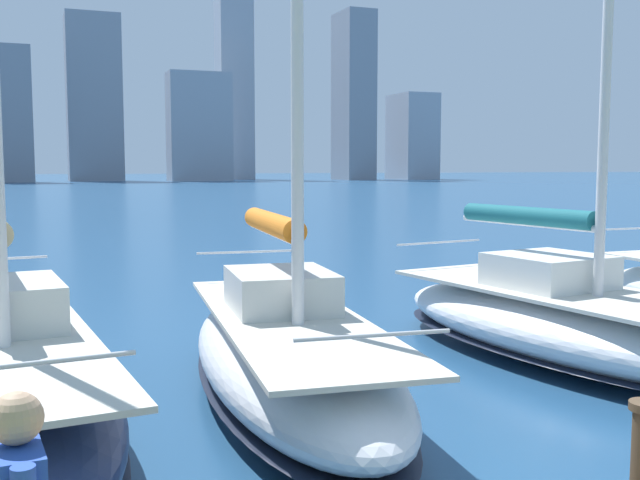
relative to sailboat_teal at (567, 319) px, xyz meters
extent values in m
cube|color=#A2A7B1|center=(-75.85, -147.17, 9.21)|extent=(8.34, 11.90, 19.77)
cube|color=gray|center=(-60.47, -146.45, 17.94)|extent=(6.69, 10.74, 37.24)
cube|color=#A1A6B1|center=(-36.41, -159.85, 20.83)|extent=(7.64, 7.05, 43.02)
cube|color=#9BA0AA|center=(-25.21, -146.33, 10.54)|extent=(12.85, 6.83, 22.44)
cube|color=gray|center=(-4.79, -153.56, 16.34)|extent=(10.84, 9.03, 34.05)
cube|color=gray|center=(11.99, -146.03, 12.25)|extent=(9.56, 6.42, 25.86)
cylinder|color=silver|center=(-4.49, -3.24, 1.11)|extent=(1.94, 0.07, 0.04)
ellipsoid|color=white|center=(0.00, 0.03, -0.13)|extent=(3.84, 7.91, 1.10)
ellipsoid|color=black|center=(0.00, 0.03, -0.43)|extent=(3.86, 7.95, 0.10)
cube|color=beige|center=(0.00, 0.03, 0.45)|extent=(3.22, 6.93, 0.06)
cube|color=silver|center=(0.06, -0.42, 0.75)|extent=(1.89, 1.89, 0.55)
cylinder|color=silver|center=(0.14, -0.98, 1.53)|extent=(0.58, 3.17, 0.12)
cylinder|color=#19606B|center=(0.14, -0.98, 1.65)|extent=(0.74, 2.95, 0.32)
cylinder|color=silver|center=(0.49, -3.35, 0.97)|extent=(2.07, 0.34, 0.04)
ellipsoid|color=white|center=(5.02, 0.45, -0.12)|extent=(3.02, 7.65, 1.13)
ellipsoid|color=black|center=(5.02, 0.45, -0.43)|extent=(3.03, 7.68, 0.10)
cube|color=beige|center=(5.02, 0.45, 0.48)|extent=(2.52, 6.72, 0.06)
cube|color=silver|center=(4.97, 0.00, 0.78)|extent=(1.53, 1.77, 0.55)
cylinder|color=silver|center=(4.92, -0.55, 1.56)|extent=(0.43, 3.13, 0.12)
cylinder|color=orange|center=(4.92, -0.55, 1.68)|extent=(0.61, 2.90, 0.32)
cylinder|color=silver|center=(5.36, 3.86, 1.00)|extent=(1.48, 0.19, 0.04)
cylinder|color=silver|center=(4.68, -2.89, 1.00)|extent=(1.71, 0.21, 0.04)
ellipsoid|color=navy|center=(8.58, 0.89, -0.06)|extent=(3.03, 7.50, 1.24)
ellipsoid|color=black|center=(8.58, 0.89, -0.40)|extent=(3.05, 7.54, 0.10)
cube|color=beige|center=(8.58, 0.89, 0.59)|extent=(2.53, 6.58, 0.06)
cylinder|color=silver|center=(8.27, 4.24, 1.11)|extent=(1.54, 0.18, 0.04)
sphere|color=tan|center=(8.29, 6.59, 1.48)|extent=(0.22, 0.22, 0.22)
camera|label=1|loc=(8.20, 9.86, 2.52)|focal=42.00mm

